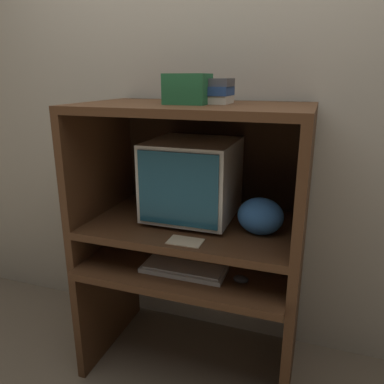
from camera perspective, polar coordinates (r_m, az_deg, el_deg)
wall_back at (r=2.07m, az=3.63°, el=11.72°), size 6.00×0.06×2.60m
desk_base at (r=1.98m, az=-0.32°, el=-16.19°), size 1.05×0.67×0.64m
desk_monitor_shelf at (r=1.85m, az=0.18°, el=-5.66°), size 1.05×0.63×0.18m
hutch_upper at (r=1.76m, az=0.57°, el=7.53°), size 1.05×0.63×0.56m
crt_monitor at (r=1.82m, az=0.08°, el=1.98°), size 0.41×0.42×0.39m
keyboard at (r=1.75m, az=-1.28°, el=-11.64°), size 0.39×0.16×0.03m
mouse at (r=1.68m, az=7.46°, el=-13.03°), size 0.07×0.05×0.03m
snack_bag at (r=1.69m, az=10.38°, el=-3.65°), size 0.21×0.15×0.17m
book_stack at (r=1.73m, az=2.50°, el=15.16°), size 0.22×0.16×0.11m
paper_card at (r=1.62m, az=-1.03°, el=-7.54°), size 0.15×0.10×0.00m
storage_box at (r=1.68m, az=-0.66°, el=15.43°), size 0.18×0.16×0.13m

